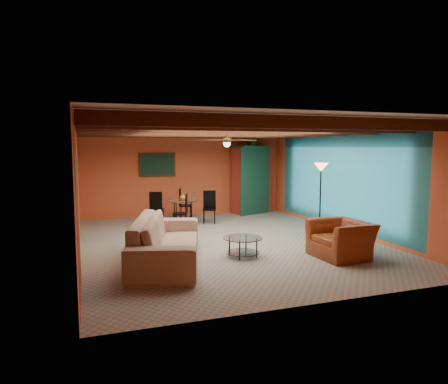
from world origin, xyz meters
name	(u,v)px	position (x,y,z in m)	size (l,w,h in m)	color
room	(225,140)	(0.00, 0.11, 2.36)	(6.52, 8.01, 2.71)	gray
sofa	(167,240)	(-1.66, -1.21, 0.43)	(2.98, 1.16, 0.87)	#916E5D
armchair	(341,239)	(1.71, -2.01, 0.37)	(1.13, 0.99, 0.73)	maroon
coffee_table	(243,247)	(-0.14, -1.34, 0.20)	(0.79, 0.79, 0.41)	silver
dining_table	(183,207)	(-0.42, 2.58, 0.47)	(1.83, 1.83, 0.95)	silver
armoire	(252,180)	(2.20, 3.70, 1.09)	(1.24, 0.61, 2.18)	maroon
floor_lamp	(320,198)	(2.65, 0.24, 0.90)	(0.36, 0.36, 1.81)	black
ceiling_fan	(227,140)	(0.00, 0.00, 2.36)	(1.50, 1.50, 0.44)	#472614
painting	(157,165)	(-0.90, 3.96, 1.65)	(1.05, 0.03, 0.65)	black
potted_plant	(252,140)	(2.20, 3.70, 2.43)	(0.45, 0.39, 0.50)	#26661E
vase	(183,188)	(-0.42, 2.58, 1.04)	(0.18, 0.18, 0.19)	orange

